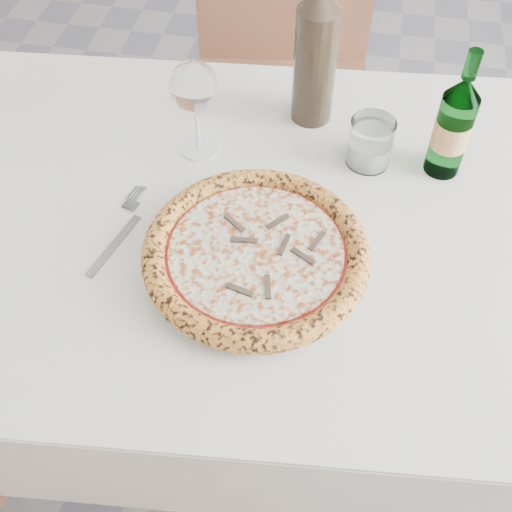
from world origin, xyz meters
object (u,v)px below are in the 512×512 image
object	(u,v)px
beer_bottle	(453,126)
wine_bottle	(316,55)
pizza	(256,253)
wine_glass	(194,90)
chair_far	(282,60)
plate	(256,261)
dining_table	(266,254)
tumbler	(370,145)

from	to	relation	value
beer_bottle	wine_bottle	world-z (taller)	wine_bottle
pizza	wine_glass	xyz separation A→B (m)	(-0.14, 0.23, 0.10)
wine_glass	chair_far	bearing A→B (deg)	84.33
plate	beer_bottle	distance (m)	0.38
chair_far	dining_table	bearing A→B (deg)	-83.74
wine_glass	wine_bottle	xyz separation A→B (m)	(0.18, 0.12, 0.00)
tumbler	wine_glass	bearing A→B (deg)	-175.91
tumbler	pizza	bearing A→B (deg)	-120.17
wine_bottle	beer_bottle	bearing A→B (deg)	-22.95
dining_table	beer_bottle	xyz separation A→B (m)	(0.27, 0.16, 0.19)
beer_bottle	tumbler	bearing A→B (deg)	-178.32
dining_table	wine_glass	xyz separation A→B (m)	(-0.14, 0.13, 0.22)
chair_far	wine_glass	world-z (taller)	chair_far
beer_bottle	wine_bottle	size ratio (longest dim) A/B	0.76
chair_far	wine_glass	distance (m)	0.70
pizza	wine_bottle	bearing A→B (deg)	83.99
wine_glass	tumbler	size ratio (longest dim) A/B	2.08
plate	wine_glass	bearing A→B (deg)	121.28
wine_bottle	chair_far	bearing A→B (deg)	103.74
dining_table	wine_bottle	world-z (taller)	wine_bottle
dining_table	wine_bottle	distance (m)	0.34
plate	pizza	distance (m)	0.02
wine_glass	pizza	bearing A→B (deg)	-58.72
chair_far	wine_bottle	xyz separation A→B (m)	(0.12, -0.48, 0.35)
chair_far	beer_bottle	xyz separation A→B (m)	(0.35, -0.58, 0.31)
dining_table	beer_bottle	distance (m)	0.36
chair_far	beer_bottle	size ratio (longest dim) A/B	4.12
pizza	wine_bottle	distance (m)	0.37
chair_far	wine_glass	xyz separation A→B (m)	(-0.06, -0.60, 0.35)
chair_far	plate	bearing A→B (deg)	-84.49
wine_glass	plate	bearing A→B (deg)	-58.72
pizza	beer_bottle	size ratio (longest dim) A/B	1.47
plate	wine_bottle	distance (m)	0.37
plate	wine_glass	world-z (taller)	wine_glass
chair_far	tumbler	distance (m)	0.68
pizza	tumbler	size ratio (longest dim) A/B	3.99
chair_far	pizza	xyz separation A→B (m)	(0.08, -0.83, 0.25)
dining_table	chair_far	bearing A→B (deg)	96.26
tumbler	wine_bottle	distance (m)	0.17
dining_table	chair_far	distance (m)	0.75
chair_far	wine_bottle	bearing A→B (deg)	-76.26
pizza	tumbler	world-z (taller)	tumbler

